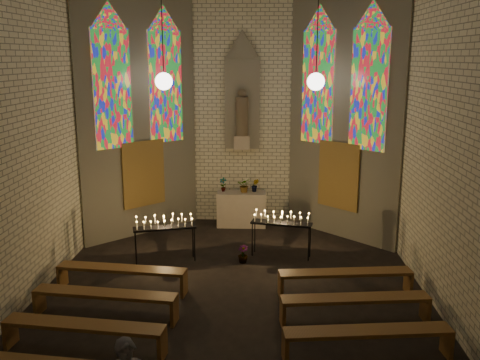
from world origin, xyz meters
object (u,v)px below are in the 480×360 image
at_px(altar, 241,209).
at_px(votive_stand_right, 281,220).
at_px(aisle_flower_pot, 243,254).
at_px(votive_stand_left, 164,224).

height_order(altar, votive_stand_right, votive_stand_right).
height_order(aisle_flower_pot, votive_stand_left, votive_stand_left).
height_order(altar, votive_stand_left, votive_stand_left).
distance_m(aisle_flower_pot, votive_stand_right, 1.25).
bearing_deg(votive_stand_right, votive_stand_left, -158.59).
bearing_deg(aisle_flower_pot, altar, 92.98).
distance_m(aisle_flower_pot, votive_stand_left, 2.00).
bearing_deg(votive_stand_right, altar, 126.08).
bearing_deg(aisle_flower_pot, votive_stand_right, 25.65).
distance_m(votive_stand_left, votive_stand_right, 2.82).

